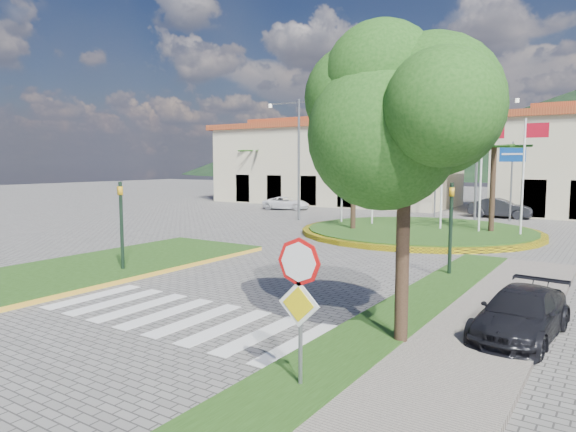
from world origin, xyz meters
The scene contains 21 objects.
ground centered at (0.00, 0.00, 0.00)m, with size 160.00×160.00×0.00m, color slate.
sidewalk_right centered at (6.00, 2.00, 0.07)m, with size 4.00×28.00×0.15m, color gray.
verge_right centered at (4.80, 2.00, 0.09)m, with size 1.60×28.00×0.18m, color #214112.
median_left centered at (-6.50, 6.00, 0.09)m, with size 5.00×14.00×0.18m, color #214112.
crosswalk centered at (0.00, 4.00, 0.01)m, with size 8.00×3.00×0.01m, color silver.
roundabout_island centered at (0.00, 22.00, 0.17)m, with size 12.70×12.70×6.00m.
stop_sign centered at (4.90, 1.96, 1.79)m, with size 0.80×0.11×2.65m.
deciduous_tree centered at (5.50, 5.00, 5.18)m, with size 3.60×3.60×6.80m.
traffic_light_left centered at (-5.20, 6.50, 1.94)m, with size 0.15×0.18×3.20m.
traffic_light_right centered at (4.50, 12.00, 1.94)m, with size 0.15×0.18×3.20m.
direction_sign_west centered at (-2.00, 30.97, 3.53)m, with size 1.60×0.14×5.20m.
direction_sign_east centered at (3.00, 30.97, 3.53)m, with size 1.60×0.14×5.20m.
street_lamp_centre centered at (1.00, 30.00, 4.50)m, with size 4.80×0.16×8.00m.
street_lamp_west centered at (-9.00, 24.00, 4.50)m, with size 4.80×0.16×8.00m.
building_left centered at (-14.00, 38.00, 3.90)m, with size 23.32×9.54×8.05m.
hill_far_west centered at (-55.00, 140.00, 11.00)m, with size 140.00×140.00×22.00m, color black.
hill_near_back centered at (-10.00, 130.00, 8.00)m, with size 110.00×110.00×16.00m, color black.
white_van centered at (-13.99, 30.00, 0.53)m, with size 1.75×3.80×1.06m, color white.
car_dark_a centered at (-5.51, 36.52, 0.68)m, with size 1.60×3.99×1.36m, color black.
car_dark_b centered at (2.00, 32.95, 0.68)m, with size 1.44×4.13×1.36m, color black.
car_side_right centered at (7.50, 7.00, 0.54)m, with size 1.51×3.72×1.08m, color black.
Camera 1 is at (9.26, -4.99, 3.86)m, focal length 32.00 mm.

